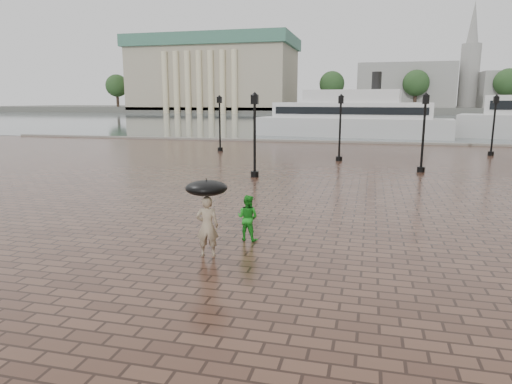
% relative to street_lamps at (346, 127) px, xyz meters
% --- Properties ---
extents(ground, '(300.00, 300.00, 0.00)m').
position_rel_street_lamps_xyz_m(ground, '(1.60, -17.60, -2.33)').
color(ground, '#3D251B').
rests_on(ground, ground).
extents(harbour_water, '(240.00, 240.00, 0.00)m').
position_rel_street_lamps_xyz_m(harbour_water, '(1.60, 74.40, -2.33)').
color(harbour_water, '#4A575A').
rests_on(harbour_water, ground).
extents(quay_edge, '(80.00, 0.60, 0.30)m').
position_rel_street_lamps_xyz_m(quay_edge, '(1.60, 14.40, -2.33)').
color(quay_edge, slate).
rests_on(quay_edge, ground).
extents(far_shore, '(300.00, 60.00, 2.00)m').
position_rel_street_lamps_xyz_m(far_shore, '(1.60, 142.40, -1.33)').
color(far_shore, '#4C4C47').
rests_on(far_shore, ground).
extents(museum, '(57.00, 32.50, 26.00)m').
position_rel_street_lamps_xyz_m(museum, '(-53.40, 127.01, 11.58)').
color(museum, gray).
rests_on(museum, ground).
extents(far_trees, '(188.00, 8.00, 13.50)m').
position_rel_street_lamps_xyz_m(far_trees, '(1.60, 120.40, 7.09)').
color(far_trees, '#2D2119').
rests_on(far_trees, ground).
extents(street_lamps, '(21.44, 14.44, 4.40)m').
position_rel_street_lamps_xyz_m(street_lamps, '(0.00, 0.00, 0.00)').
color(street_lamps, black).
rests_on(street_lamps, ground).
extents(adult_pedestrian, '(0.67, 0.51, 1.64)m').
position_rel_street_lamps_xyz_m(adult_pedestrian, '(-2.42, -20.50, -1.51)').
color(adult_pedestrian, tan).
rests_on(adult_pedestrian, ground).
extents(child_pedestrian, '(0.75, 0.64, 1.36)m').
position_rel_street_lamps_xyz_m(child_pedestrian, '(-1.76, -18.86, -1.64)').
color(child_pedestrian, '#1B9520').
rests_on(child_pedestrian, ground).
extents(ferry_near, '(22.60, 7.76, 7.26)m').
position_rel_street_lamps_xyz_m(ferry_near, '(-0.62, 22.94, -0.14)').
color(ferry_near, '#BDBDBD').
rests_on(ferry_near, ground).
extents(umbrella, '(1.10, 1.10, 1.13)m').
position_rel_street_lamps_xyz_m(umbrella, '(-2.42, -20.50, -0.47)').
color(umbrella, black).
rests_on(umbrella, ground).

